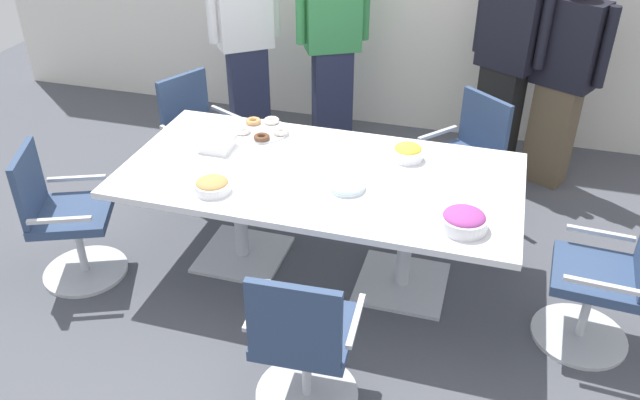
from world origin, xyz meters
The scene contains 17 objects.
ground_plane centered at (0.00, 0.00, -0.01)m, with size 10.00×10.00×0.01m, color #4C4F56.
conference_table centered at (0.00, 0.00, 0.63)m, with size 2.40×1.20×0.75m.
office_chair_0 centered at (1.68, -0.18, 0.41)m, with size 0.57×0.57×0.91m.
office_chair_1 centered at (0.81, 0.97, 0.41)m, with size 0.76×0.76×0.91m.
office_chair_2 centered at (-1.20, 0.78, 0.41)m, with size 0.72×0.72×0.91m.
office_chair_3 centered at (-1.53, -0.48, 0.41)m, with size 0.71×0.71×0.91m.
office_chair_4 centered at (0.24, -1.09, 0.41)m, with size 0.57×0.57×0.91m.
person_standing_0 centered at (-1.11, 1.60, 1.00)m, with size 0.53×0.44×1.89m.
person_standing_1 centered at (-0.40, 1.73, 1.00)m, with size 0.57×0.40×1.89m.
person_standing_2 centered at (0.99, 1.73, 0.99)m, with size 0.57×0.41×1.88m.
person_standing_3 centered at (1.41, 1.67, 0.90)m, with size 0.58×0.39×1.72m.
snack_bowl_cookies centered at (-0.53, -0.39, 0.79)m, with size 0.21×0.21×0.08m.
snack_bowl_chips_yellow centered at (0.48, 0.31, 0.80)m, with size 0.19×0.19×0.11m.
snack_bowl_candy_mix centered at (0.89, -0.36, 0.80)m, with size 0.25×0.25×0.11m.
donut_platter centered at (-0.53, 0.42, 0.77)m, with size 0.37×0.37×0.04m.
plate_stack centered at (0.20, -0.15, 0.77)m, with size 0.21×0.21×0.04m.
napkin_pile centered at (-0.72, 0.10, 0.79)m, with size 0.20×0.20×0.08m, color white.
Camera 1 is at (0.96, -3.26, 2.68)m, focal length 36.24 mm.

